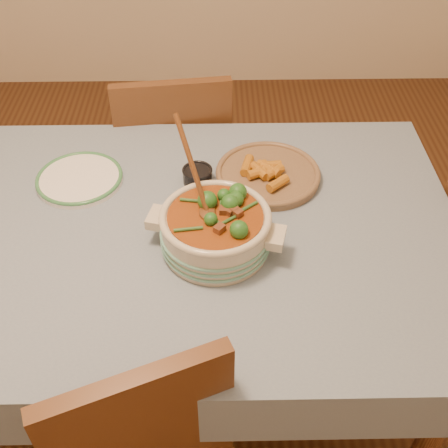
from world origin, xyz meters
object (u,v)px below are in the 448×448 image
(stew_casserole, at_px, (215,227))
(condiment_bowl, at_px, (197,175))
(dining_table, at_px, (169,251))
(chair_far, at_px, (175,157))
(white_plate, at_px, (79,179))
(fried_plate, at_px, (268,173))

(stew_casserole, relative_size, condiment_bowl, 3.26)
(dining_table, distance_m, chair_far, 0.69)
(white_plate, distance_m, fried_plate, 0.59)
(white_plate, height_order, chair_far, chair_far)
(white_plate, xyz_separation_m, chair_far, (0.26, 0.46, -0.26))
(stew_casserole, bearing_deg, chair_far, 102.10)
(dining_table, xyz_separation_m, white_plate, (-0.28, 0.22, 0.10))
(white_plate, bearing_deg, condiment_bowl, -0.95)
(dining_table, distance_m, white_plate, 0.37)
(stew_casserole, relative_size, fried_plate, 0.97)
(chair_far, bearing_deg, dining_table, 85.19)
(condiment_bowl, distance_m, fried_plate, 0.22)
(stew_casserole, xyz_separation_m, fried_plate, (0.17, 0.30, -0.05))
(condiment_bowl, xyz_separation_m, fried_plate, (0.22, 0.01, -0.01))
(dining_table, bearing_deg, stew_casserole, -29.10)
(white_plate, bearing_deg, dining_table, -37.54)
(white_plate, xyz_separation_m, fried_plate, (0.59, 0.01, 0.01))
(fried_plate, bearing_deg, dining_table, -143.43)
(stew_casserole, xyz_separation_m, condiment_bowl, (-0.05, 0.29, -0.05))
(condiment_bowl, relative_size, fried_plate, 0.30)
(white_plate, height_order, condiment_bowl, condiment_bowl)
(stew_casserole, distance_m, condiment_bowl, 0.30)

